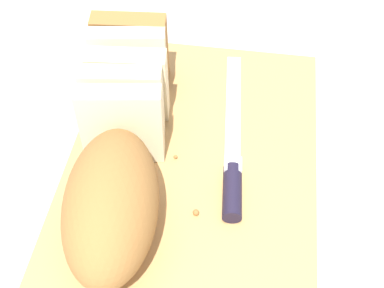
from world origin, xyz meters
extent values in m
plane|color=beige|center=(0.00, 0.00, 0.00)|extent=(3.00, 3.00, 0.00)
cube|color=tan|center=(0.00, 0.00, 0.01)|extent=(0.41, 0.29, 0.02)
ellipsoid|color=#996633|center=(-0.10, 0.07, 0.07)|extent=(0.19, 0.12, 0.10)
cube|color=beige|center=(0.00, 0.08, 0.07)|extent=(0.04, 0.10, 0.10)
cube|color=beige|center=(0.03, 0.08, 0.07)|extent=(0.04, 0.10, 0.10)
cube|color=beige|center=(0.06, 0.09, 0.07)|extent=(0.04, 0.09, 0.10)
cube|color=beige|center=(0.10, 0.09, 0.07)|extent=(0.05, 0.10, 0.10)
cube|color=#996633|center=(0.13, 0.10, 0.07)|extent=(0.04, 0.09, 0.10)
cube|color=silver|center=(0.09, -0.04, 0.02)|extent=(0.20, 0.04, 0.00)
cylinder|color=black|center=(-0.05, -0.05, 0.03)|extent=(0.07, 0.03, 0.02)
cube|color=silver|center=(-0.01, -0.05, 0.03)|extent=(0.02, 0.02, 0.02)
sphere|color=#996633|center=(0.00, 0.02, 0.02)|extent=(0.00, 0.00, 0.00)
sphere|color=#996633|center=(-0.07, -0.02, 0.02)|extent=(0.01, 0.01, 0.01)
camera|label=1|loc=(-0.37, -0.05, 0.50)|focal=48.04mm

